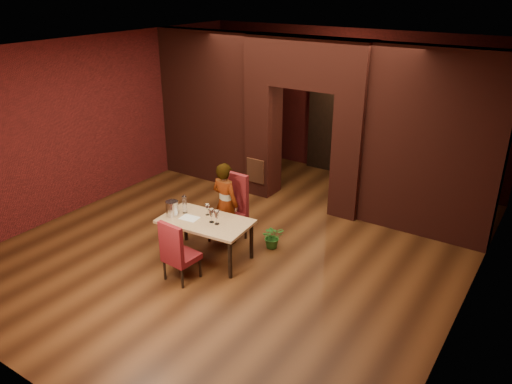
% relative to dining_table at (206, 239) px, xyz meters
% --- Properties ---
extents(floor, '(8.00, 8.00, 0.00)m').
position_rel_dining_table_xyz_m(floor, '(0.24, 0.79, -0.33)').
color(floor, '#4D2A13').
rests_on(floor, ground).
extents(ceiling, '(7.00, 8.00, 0.04)m').
position_rel_dining_table_xyz_m(ceiling, '(0.24, 0.79, 2.87)').
color(ceiling, silver).
rests_on(ceiling, ground).
extents(wall_back, '(7.00, 0.04, 3.20)m').
position_rel_dining_table_xyz_m(wall_back, '(0.24, 4.79, 1.27)').
color(wall_back, maroon).
rests_on(wall_back, ground).
extents(wall_front, '(7.00, 0.04, 3.20)m').
position_rel_dining_table_xyz_m(wall_front, '(0.24, -3.21, 1.27)').
color(wall_front, maroon).
rests_on(wall_front, ground).
extents(wall_left, '(0.04, 8.00, 3.20)m').
position_rel_dining_table_xyz_m(wall_left, '(-3.26, 0.79, 1.27)').
color(wall_left, maroon).
rests_on(wall_left, ground).
extents(wall_right, '(0.04, 8.00, 3.20)m').
position_rel_dining_table_xyz_m(wall_right, '(3.74, 0.79, 1.27)').
color(wall_right, maroon).
rests_on(wall_right, ground).
extents(pillar_left, '(0.55, 0.55, 2.30)m').
position_rel_dining_table_xyz_m(pillar_left, '(-0.71, 2.79, 0.82)').
color(pillar_left, maroon).
rests_on(pillar_left, ground).
extents(pillar_right, '(0.55, 0.55, 2.30)m').
position_rel_dining_table_xyz_m(pillar_right, '(1.19, 2.79, 0.82)').
color(pillar_right, maroon).
rests_on(pillar_right, ground).
extents(lintel, '(2.45, 0.55, 0.90)m').
position_rel_dining_table_xyz_m(lintel, '(0.24, 2.79, 2.42)').
color(lintel, maroon).
rests_on(lintel, ground).
extents(wing_wall_left, '(2.28, 0.35, 3.20)m').
position_rel_dining_table_xyz_m(wing_wall_left, '(-2.12, 2.79, 1.27)').
color(wing_wall_left, maroon).
rests_on(wing_wall_left, ground).
extents(wing_wall_right, '(2.28, 0.35, 3.20)m').
position_rel_dining_table_xyz_m(wing_wall_right, '(2.61, 2.79, 1.27)').
color(wing_wall_right, maroon).
rests_on(wing_wall_right, ground).
extents(vent_panel, '(0.40, 0.03, 0.50)m').
position_rel_dining_table_xyz_m(vent_panel, '(-0.71, 2.49, 0.22)').
color(vent_panel, '#A65530').
rests_on(vent_panel, ground).
extents(rear_door, '(0.90, 0.08, 2.10)m').
position_rel_dining_table_xyz_m(rear_door, '(-0.16, 4.73, 0.72)').
color(rear_door, black).
rests_on(rear_door, ground).
extents(rear_door_frame, '(1.02, 0.04, 2.22)m').
position_rel_dining_table_xyz_m(rear_door_frame, '(-0.16, 4.69, 0.72)').
color(rear_door_frame, black).
rests_on(rear_door_frame, ground).
extents(dining_table, '(1.49, 0.93, 0.67)m').
position_rel_dining_table_xyz_m(dining_table, '(0.00, 0.00, 0.00)').
color(dining_table, tan).
rests_on(dining_table, ground).
extents(chair_far, '(0.55, 0.55, 1.16)m').
position_rel_dining_table_xyz_m(chair_far, '(-0.07, 0.66, 0.25)').
color(chair_far, maroon).
rests_on(chair_far, ground).
extents(chair_near, '(0.47, 0.47, 0.97)m').
position_rel_dining_table_xyz_m(chair_near, '(0.08, -0.67, 0.15)').
color(chair_near, maroon).
rests_on(chair_near, ground).
extents(person_seated, '(0.55, 0.39, 1.42)m').
position_rel_dining_table_xyz_m(person_seated, '(-0.07, 0.62, 0.38)').
color(person_seated, white).
rests_on(person_seated, ground).
extents(wine_glass_a, '(0.08, 0.08, 0.19)m').
position_rel_dining_table_xyz_m(wine_glass_a, '(-0.09, 0.17, 0.43)').
color(wine_glass_a, white).
rests_on(wine_glass_a, dining_table).
extents(wine_glass_b, '(0.09, 0.09, 0.23)m').
position_rel_dining_table_xyz_m(wine_glass_b, '(0.13, 0.00, 0.45)').
color(wine_glass_b, silver).
rests_on(wine_glass_b, dining_table).
extents(wine_glass_c, '(0.09, 0.09, 0.23)m').
position_rel_dining_table_xyz_m(wine_glass_c, '(0.23, -0.00, 0.45)').
color(wine_glass_c, white).
rests_on(wine_glass_c, dining_table).
extents(tasting_sheet, '(0.31, 0.24, 0.00)m').
position_rel_dining_table_xyz_m(tasting_sheet, '(-0.25, -0.08, 0.34)').
color(tasting_sheet, white).
rests_on(tasting_sheet, dining_table).
extents(wine_bucket, '(0.20, 0.20, 0.24)m').
position_rel_dining_table_xyz_m(wine_bucket, '(-0.55, -0.15, 0.46)').
color(wine_bucket, silver).
rests_on(wine_bucket, dining_table).
extents(water_bottle, '(0.07, 0.07, 0.31)m').
position_rel_dining_table_xyz_m(water_bottle, '(-0.44, 0.03, 0.49)').
color(water_bottle, white).
rests_on(water_bottle, dining_table).
extents(potted_plant, '(0.48, 0.48, 0.41)m').
position_rel_dining_table_xyz_m(potted_plant, '(0.72, 0.86, -0.13)').
color(potted_plant, '#2B6F24').
rests_on(potted_plant, ground).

